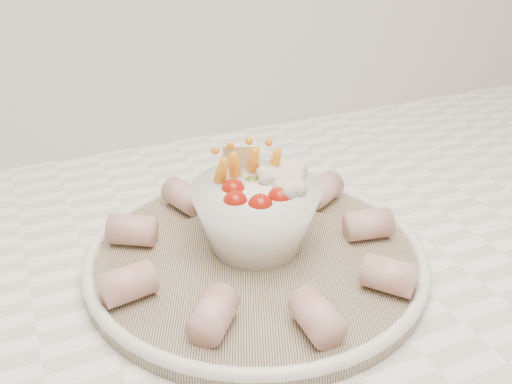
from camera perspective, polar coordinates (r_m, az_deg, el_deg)
name	(u,v)px	position (r m, az deg, el deg)	size (l,w,h in m)	color
serving_platter	(256,255)	(0.57, 0.00, -6.32)	(0.44, 0.44, 0.02)	navy
veggie_bowl	(257,212)	(0.56, 0.11, -2.04)	(0.13, 0.13, 0.10)	white
cured_meat_rolls	(256,238)	(0.56, 0.00, -4.67)	(0.30, 0.30, 0.03)	#B15550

